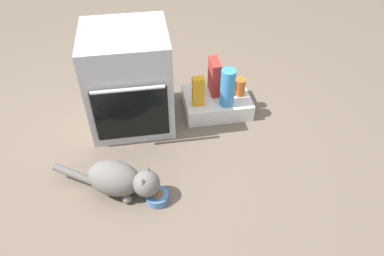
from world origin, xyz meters
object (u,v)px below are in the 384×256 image
at_px(oven, 129,80).
at_px(water_bottle, 228,88).
at_px(cat, 120,179).
at_px(juice_carton, 198,92).
at_px(food_bowl, 157,197).
at_px(sauce_jar, 240,87).
at_px(pantry_cabinet, 217,102).
at_px(cereal_box, 214,77).

distance_m(oven, water_bottle, 0.73).
height_order(cat, water_bottle, water_bottle).
distance_m(cat, juice_carton, 0.90).
distance_m(food_bowl, sauce_jar, 1.12).
relative_size(oven, food_bowl, 5.25).
xyz_separation_m(pantry_cabinet, juice_carton, (-0.17, -0.09, 0.19)).
relative_size(juice_carton, water_bottle, 0.80).
height_order(water_bottle, cereal_box, water_bottle).
xyz_separation_m(juice_carton, cereal_box, (0.15, 0.15, 0.02)).
bearing_deg(juice_carton, cereal_box, 43.64).
height_order(cat, cereal_box, cereal_box).
xyz_separation_m(food_bowl, juice_carton, (0.39, 0.76, 0.22)).
distance_m(pantry_cabinet, water_bottle, 0.25).
bearing_deg(oven, water_bottle, -7.39).
bearing_deg(oven, pantry_cabinet, 1.91).
distance_m(oven, cereal_box, 0.67).
relative_size(food_bowl, water_bottle, 0.47).
bearing_deg(pantry_cabinet, cereal_box, 102.59).
bearing_deg(juice_carton, cat, -132.35).
relative_size(cat, water_bottle, 2.27).
xyz_separation_m(oven, pantry_cabinet, (0.67, 0.02, -0.30)).
xyz_separation_m(food_bowl, cereal_box, (0.54, 0.90, 0.24)).
bearing_deg(oven, food_bowl, -82.12).
xyz_separation_m(food_bowl, water_bottle, (0.60, 0.73, 0.25)).
height_order(food_bowl, cat, cat).
height_order(food_bowl, water_bottle, water_bottle).
distance_m(pantry_cabinet, sauce_jar, 0.23).
height_order(pantry_cabinet, water_bottle, water_bottle).
height_order(oven, pantry_cabinet, oven).
bearing_deg(food_bowl, sauce_jar, 48.50).
height_order(pantry_cabinet, cereal_box, cereal_box).
bearing_deg(sauce_jar, cat, -142.32).
relative_size(pantry_cabinet, sauce_jar, 3.68).
bearing_deg(food_bowl, juice_carton, 62.94).
xyz_separation_m(oven, cereal_box, (0.65, 0.08, -0.10)).
height_order(food_bowl, juice_carton, juice_carton).
relative_size(cereal_box, sauce_jar, 2.00).
bearing_deg(sauce_jar, cereal_box, 159.72).
bearing_deg(sauce_jar, juice_carton, -167.98).
distance_m(pantry_cabinet, food_bowl, 1.01).
relative_size(pantry_cabinet, juice_carton, 2.15).
bearing_deg(water_bottle, juice_carton, 172.36).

